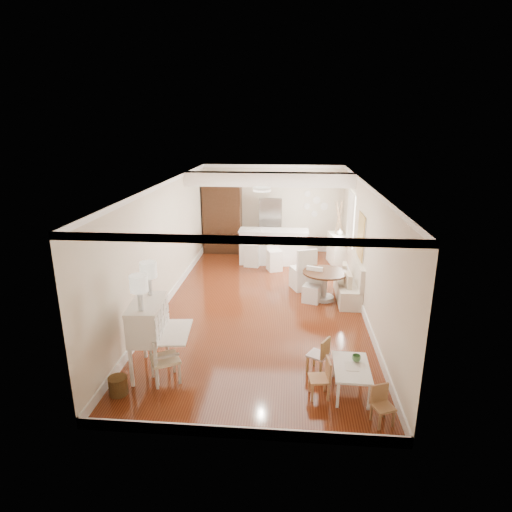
# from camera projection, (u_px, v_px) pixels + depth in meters

# --- Properties ---
(room) EXTENTS (9.00, 9.04, 2.82)m
(room) POSITION_uv_depth(u_px,v_px,m) (266.00, 218.00, 9.71)
(room) COLOR maroon
(room) RESTS_ON ground
(secretary_bureau) EXTENTS (1.09, 1.10, 1.27)m
(secretary_bureau) POSITION_uv_depth(u_px,v_px,m) (149.00, 337.00, 7.10)
(secretary_bureau) COLOR white
(secretary_bureau) RESTS_ON ground
(gustavian_armchair) EXTENTS (0.63, 0.63, 0.81)m
(gustavian_armchair) POSITION_uv_depth(u_px,v_px,m) (165.00, 358.00, 6.90)
(gustavian_armchair) COLOR beige
(gustavian_armchair) RESTS_ON ground
(wicker_basket) EXTENTS (0.32, 0.32, 0.29)m
(wicker_basket) POSITION_uv_depth(u_px,v_px,m) (118.00, 386.00, 6.62)
(wicker_basket) COLOR #4F3518
(wicker_basket) RESTS_ON ground
(kids_table) EXTENTS (0.57, 0.92, 0.45)m
(kids_table) POSITION_uv_depth(u_px,v_px,m) (351.00, 379.00, 6.64)
(kids_table) COLOR white
(kids_table) RESTS_ON ground
(kids_chair_a) EXTENTS (0.35, 0.35, 0.64)m
(kids_chair_a) POSITION_uv_depth(u_px,v_px,m) (319.00, 378.00, 6.51)
(kids_chair_a) COLOR #B17D50
(kids_chair_a) RESTS_ON ground
(kids_chair_b) EXTENTS (0.43, 0.43, 0.65)m
(kids_chair_b) POSITION_uv_depth(u_px,v_px,m) (318.00, 354.00, 7.18)
(kids_chair_b) COLOR #AC864E
(kids_chair_b) RESTS_ON ground
(kids_chair_c) EXTENTS (0.36, 0.36, 0.57)m
(kids_chair_c) POSITION_uv_depth(u_px,v_px,m) (383.00, 406.00, 5.92)
(kids_chair_c) COLOR #966A44
(kids_chair_c) RESTS_ON ground
(banquette) EXTENTS (0.52, 1.60, 0.98)m
(banquette) POSITION_uv_depth(u_px,v_px,m) (348.00, 279.00, 10.16)
(banquette) COLOR silver
(banquette) RESTS_ON ground
(dining_table) EXTENTS (1.15, 1.15, 0.71)m
(dining_table) POSITION_uv_depth(u_px,v_px,m) (324.00, 286.00, 10.12)
(dining_table) COLOR #492A17
(dining_table) RESTS_ON ground
(slip_chair_near) EXTENTS (0.49, 0.50, 0.81)m
(slip_chair_near) POSITION_uv_depth(u_px,v_px,m) (312.00, 285.00, 10.02)
(slip_chair_near) COLOR white
(slip_chair_near) RESTS_ON ground
(slip_chair_far) EXTENTS (0.69, 0.70, 1.09)m
(slip_chair_far) POSITION_uv_depth(u_px,v_px,m) (303.00, 268.00, 10.78)
(slip_chair_far) COLOR white
(slip_chair_far) RESTS_ON ground
(breakfast_counter) EXTENTS (2.05, 0.65, 1.03)m
(breakfast_counter) POSITION_uv_depth(u_px,v_px,m) (274.00, 247.00, 12.78)
(breakfast_counter) COLOR white
(breakfast_counter) RESTS_ON ground
(bar_stool_left) EXTENTS (0.50, 0.50, 1.07)m
(bar_stool_left) POSITION_uv_depth(u_px,v_px,m) (253.00, 248.00, 12.53)
(bar_stool_left) COLOR silver
(bar_stool_left) RESTS_ON ground
(bar_stool_right) EXTENTS (0.49, 0.49, 0.94)m
(bar_stool_right) POSITION_uv_depth(u_px,v_px,m) (274.00, 254.00, 12.15)
(bar_stool_right) COLOR white
(bar_stool_right) RESTS_ON ground
(pantry_cabinet) EXTENTS (1.20, 0.60, 2.30)m
(pantry_cabinet) POSITION_uv_depth(u_px,v_px,m) (223.00, 217.00, 13.76)
(pantry_cabinet) COLOR #381E11
(pantry_cabinet) RESTS_ON ground
(fridge) EXTENTS (0.75, 0.65, 1.80)m
(fridge) POSITION_uv_depth(u_px,v_px,m) (281.00, 226.00, 13.65)
(fridge) COLOR silver
(fridge) RESTS_ON ground
(sideboard) EXTENTS (0.56, 0.99, 0.90)m
(sideboard) POSITION_uv_depth(u_px,v_px,m) (337.00, 249.00, 12.76)
(sideboard) COLOR white
(sideboard) RESTS_ON ground
(pencil_cup) EXTENTS (0.14, 0.14, 0.11)m
(pencil_cup) POSITION_uv_depth(u_px,v_px,m) (356.00, 358.00, 6.71)
(pencil_cup) COLOR #569054
(pencil_cup) RESTS_ON kids_table
(branch_vase) EXTENTS (0.19, 0.19, 0.19)m
(branch_vase) POSITION_uv_depth(u_px,v_px,m) (340.00, 232.00, 12.57)
(branch_vase) COLOR white
(branch_vase) RESTS_ON sideboard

